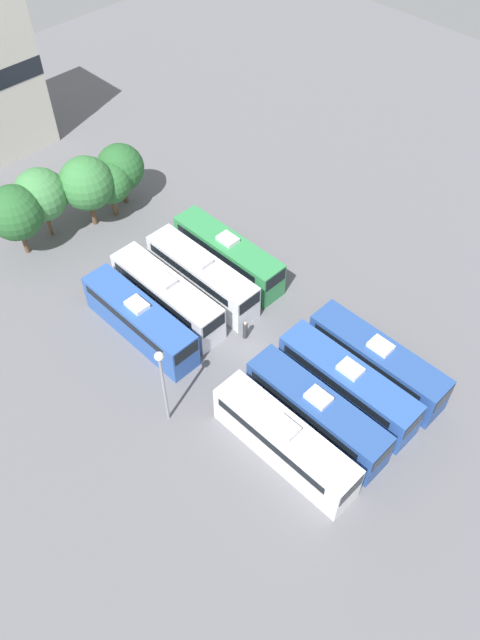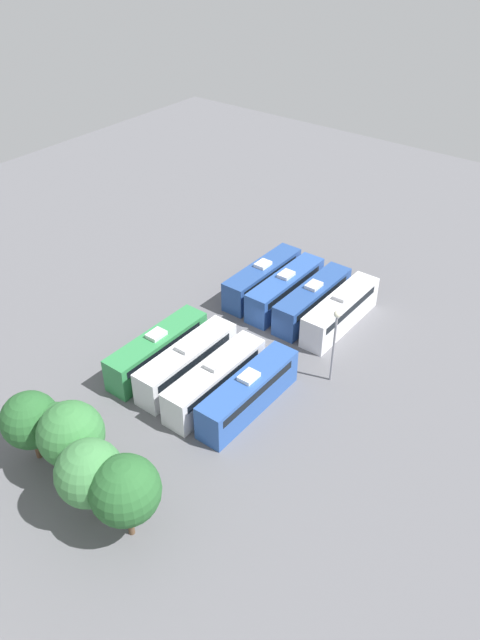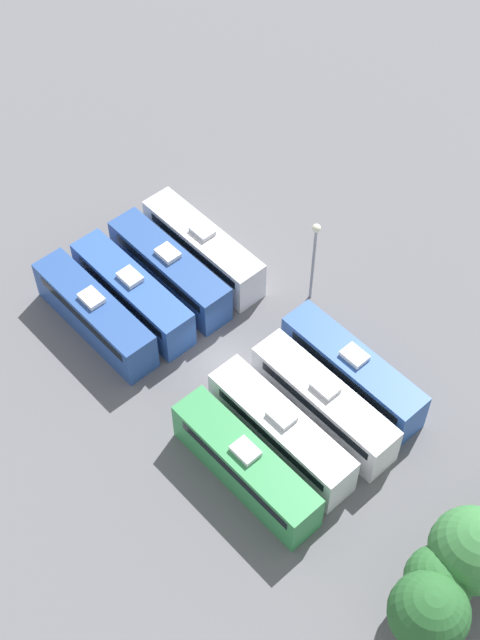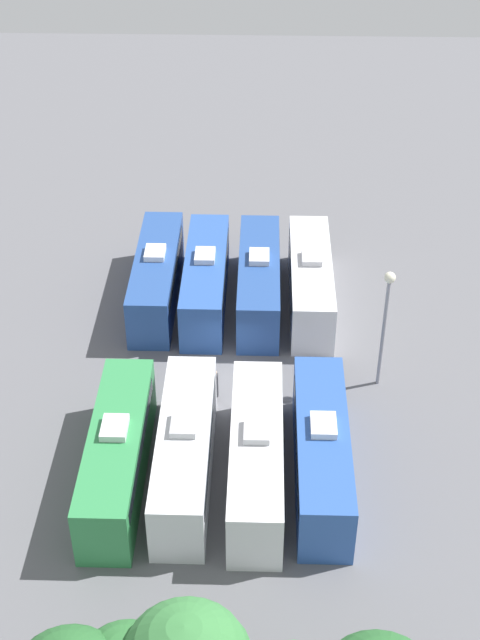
% 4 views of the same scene
% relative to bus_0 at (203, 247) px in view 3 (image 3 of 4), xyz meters
% --- Properties ---
extents(ground_plane, '(114.60, 114.60, 0.00)m').
position_rel_bus_0_xyz_m(ground_plane, '(4.78, 7.30, -1.74)').
color(ground_plane, slate).
extents(bus_0, '(2.48, 10.61, 3.52)m').
position_rel_bus_0_xyz_m(bus_0, '(0.00, 0.00, 0.00)').
color(bus_0, silver).
rests_on(bus_0, ground_plane).
extents(bus_1, '(2.48, 10.61, 3.52)m').
position_rel_bus_0_xyz_m(bus_1, '(3.13, 0.01, 0.00)').
color(bus_1, '#284C93').
rests_on(bus_1, ground_plane).
extents(bus_2, '(2.48, 10.61, 3.52)m').
position_rel_bus_0_xyz_m(bus_2, '(6.37, -0.02, 0.00)').
color(bus_2, '#2D56A8').
rests_on(bus_2, ground_plane).
extents(bus_3, '(2.48, 10.61, 3.52)m').
position_rel_bus_0_xyz_m(bus_3, '(9.39, -0.27, 0.00)').
color(bus_3, '#284C93').
rests_on(bus_3, ground_plane).
extents(bus_4, '(2.48, 10.61, 3.52)m').
position_rel_bus_0_xyz_m(bus_4, '(-0.01, 14.59, 0.00)').
color(bus_4, '#2D56A8').
rests_on(bus_4, ground_plane).
extents(bus_5, '(2.48, 10.61, 3.52)m').
position_rel_bus_0_xyz_m(bus_5, '(3.08, 15.05, 0.00)').
color(bus_5, silver).
rests_on(bus_5, ground_plane).
extents(bus_6, '(2.48, 10.61, 3.52)m').
position_rel_bus_0_xyz_m(bus_6, '(6.47, 14.74, 0.00)').
color(bus_6, silver).
rests_on(bus_6, ground_plane).
extents(bus_7, '(2.48, 10.61, 3.52)m').
position_rel_bus_0_xyz_m(bus_7, '(9.64, 15.03, 0.00)').
color(bus_7, '#338C4C').
rests_on(bus_7, ground_plane).
extents(worker_person, '(0.36, 0.36, 1.73)m').
position_rel_bus_0_xyz_m(worker_person, '(5.36, 8.77, -0.94)').
color(worker_person, '#333338').
rests_on(worker_person, ground_plane).
extents(light_pole, '(0.60, 0.60, 7.19)m').
position_rel_bus_0_xyz_m(light_pole, '(-3.48, 7.43, 3.19)').
color(light_pole, gray).
rests_on(light_pole, ground_plane).
extents(tree_2, '(4.67, 4.67, 6.72)m').
position_rel_bus_0_xyz_m(tree_2, '(5.28, 27.78, 2.63)').
color(tree_2, brown).
rests_on(tree_2, ground_plane).
extents(tree_3, '(3.70, 3.70, 5.30)m').
position_rel_bus_0_xyz_m(tree_3, '(7.42, 27.51, 1.70)').
color(tree_3, brown).
rests_on(tree_3, ground_plane).
extents(tree_4, '(4.27, 4.27, 5.89)m').
position_rel_bus_0_xyz_m(tree_4, '(9.24, 28.32, 2.00)').
color(tree_4, brown).
rests_on(tree_4, ground_plane).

